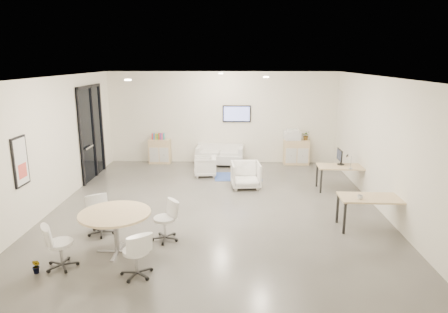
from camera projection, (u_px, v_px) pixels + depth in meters
name	position (u px, v px, depth m)	size (l,w,h in m)	color
room_shell	(216.00, 144.00, 9.65)	(9.60, 10.60, 4.80)	#4E4C47
glass_door	(92.00, 130.00, 12.23)	(0.09, 1.90, 2.85)	black
artwork	(20.00, 162.00, 8.23)	(0.05, 0.54, 1.04)	black
wall_tv	(237.00, 114.00, 13.94)	(0.98, 0.06, 0.58)	black
ceiling_spots	(210.00, 76.00, 10.09)	(3.14, 4.14, 0.03)	#FFEAC6
sideboard_left	(160.00, 151.00, 14.15)	(0.76, 0.39, 0.85)	tan
sideboard_right	(296.00, 152.00, 13.99)	(0.88, 0.42, 0.88)	tan
books	(158.00, 136.00, 14.03)	(0.44, 0.14, 0.22)	red
printer	(292.00, 135.00, 13.86)	(0.58, 0.50, 0.37)	white
loveseat	(220.00, 156.00, 13.94)	(1.65, 0.91, 0.60)	silver
blue_rug	(238.00, 176.00, 12.59)	(1.45, 0.97, 0.01)	#2D428B
armchair_left	(205.00, 165.00, 12.60)	(0.66, 0.62, 0.68)	silver
armchair_right	(246.00, 174.00, 11.42)	(0.80, 0.75, 0.83)	silver
desk_rear	(342.00, 168.00, 11.16)	(1.37, 0.73, 0.70)	tan
desk_front	(372.00, 200.00, 8.58)	(1.40, 0.72, 0.72)	tan
monitor	(340.00, 156.00, 11.24)	(0.20, 0.50, 0.44)	black
round_table	(115.00, 217.00, 7.47)	(1.34, 1.34, 0.81)	tan
meeting_chairs	(116.00, 233.00, 7.55)	(2.45, 2.45, 0.82)	white
plant_cabinet	(306.00, 136.00, 13.85)	(0.28, 0.31, 0.24)	#3F7F3F
plant_floor	(37.00, 270.00, 6.88)	(0.15, 0.27, 0.12)	#3F7F3F
cup	(360.00, 197.00, 8.42)	(0.12, 0.09, 0.12)	white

